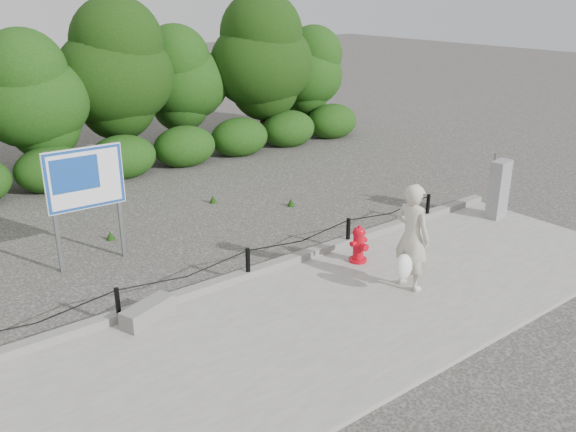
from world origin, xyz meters
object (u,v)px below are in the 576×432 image
at_px(fire_hydrant, 359,244).
at_px(concrete_block, 148,312).
at_px(pedestrian, 411,239).
at_px(utility_cabinet, 499,189).
at_px(advertising_sign, 85,184).

height_order(fire_hydrant, concrete_block, fire_hydrant).
relative_size(pedestrian, utility_cabinet, 1.29).
xyz_separation_m(pedestrian, advertising_sign, (-4.01, 4.54, 0.64)).
bearing_deg(fire_hydrant, concrete_block, 173.39).
distance_m(fire_hydrant, pedestrian, 1.46).
bearing_deg(concrete_block, pedestrian, -23.13).
xyz_separation_m(utility_cabinet, advertising_sign, (-8.33, 3.38, 0.90)).
relative_size(fire_hydrant, pedestrian, 0.39).
distance_m(utility_cabinet, advertising_sign, 9.03).
xyz_separation_m(pedestrian, utility_cabinet, (4.32, 1.15, -0.26)).
bearing_deg(advertising_sign, concrete_block, -91.15).
xyz_separation_m(concrete_block, utility_cabinet, (8.50, -0.63, 0.53)).
distance_m(pedestrian, utility_cabinet, 4.48).
bearing_deg(concrete_block, fire_hydrant, -6.03).
relative_size(fire_hydrant, utility_cabinet, 0.50).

